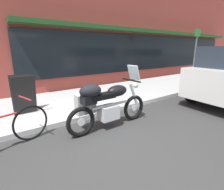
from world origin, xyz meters
TOP-DOWN VIEW (x-y plane):
  - ground_plane at (0.00, 0.00)m, footprint 80.00×80.00m
  - storefront_building at (6.27, 4.61)m, footprint 20.53×0.90m
  - sidewalk_curb at (9.00, 2.91)m, footprint 30.00×3.09m
  - touring_motorcycle at (0.31, 0.70)m, footprint 2.14×0.66m
  - parked_bicycle at (-1.67, 1.01)m, footprint 1.72×0.60m
  - sandwich_board_sign at (-1.01, 2.48)m, footprint 0.55×0.43m
  - parking_sign_pole at (6.55, 2.15)m, footprint 0.44×0.07m

SIDE VIEW (x-z plane):
  - ground_plane at x=0.00m, z-range 0.00..0.00m
  - sidewalk_curb at x=9.00m, z-range 0.00..0.12m
  - parked_bicycle at x=-1.67m, z-range -0.09..0.86m
  - touring_motorcycle at x=0.31m, z-range -0.09..1.30m
  - sandwich_board_sign at x=-1.01m, z-range 0.13..1.13m
  - parking_sign_pole at x=6.55m, z-range 0.35..2.92m
  - storefront_building at x=6.27m, z-range -0.09..7.64m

